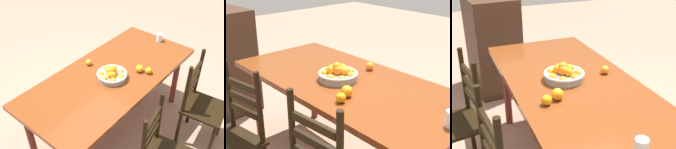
# 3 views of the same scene
# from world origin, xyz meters

# --- Properties ---
(dining_table) EXTENTS (1.85, 0.85, 0.76)m
(dining_table) POSITION_xyz_m (0.00, 0.00, 0.68)
(dining_table) COLOR brown
(dining_table) RESTS_ON ground
(chair_near_window) EXTENTS (0.44, 0.44, 0.94)m
(chair_near_window) POSITION_xyz_m (0.27, 0.77, 0.45)
(chair_near_window) COLOR black
(chair_near_window) RESTS_ON ground
(fruit_bowl) EXTENTS (0.29, 0.29, 0.13)m
(fruit_bowl) POSITION_xyz_m (0.05, 0.04, 0.80)
(fruit_bowl) COLOR #9A9D9A
(fruit_bowl) RESTS_ON dining_table
(orange_loose_0) EXTENTS (0.06, 0.06, 0.06)m
(orange_loose_0) POSITION_xyz_m (0.03, -0.27, 0.79)
(orange_loose_0) COLOR orange
(orange_loose_0) RESTS_ON dining_table
(orange_loose_1) EXTENTS (0.07, 0.07, 0.07)m
(orange_loose_1) POSITION_xyz_m (-0.20, 0.19, 0.80)
(orange_loose_1) COLOR orange
(orange_loose_1) RESTS_ON dining_table
(orange_loose_2) EXTENTS (0.06, 0.06, 0.06)m
(orange_loose_2) POSITION_xyz_m (-0.24, 0.27, 0.79)
(orange_loose_2) COLOR orange
(orange_loose_2) RESTS_ON dining_table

